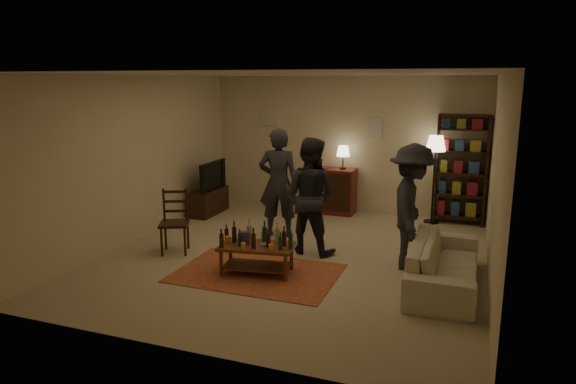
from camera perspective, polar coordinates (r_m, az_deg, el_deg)
The scene contains 13 objects.
floor at distance 7.85m, azimuth 0.67°, elevation -7.12°, with size 6.00×6.00×0.00m, color #C6B793.
room_shell at distance 10.46m, azimuth 2.83°, elevation 7.94°, with size 6.00×6.00×6.00m.
rug at distance 7.19m, azimuth -3.46°, elevation -8.97°, with size 2.20×1.50×0.01m, color maroon.
coffee_table at distance 7.06m, azimuth -3.55°, elevation -6.13°, with size 1.08×0.70×0.75m.
dining_chair at distance 8.11m, azimuth -12.47°, elevation -2.91°, with size 0.57×0.57×1.00m.
tv_stand at distance 10.30m, azimuth -8.83°, elevation -0.30°, with size 0.40×1.00×1.06m.
dresser at distance 10.28m, azimuth 4.74°, elevation 0.28°, with size 1.00×0.50×1.36m.
bookshelf at distance 9.89m, azimuth 18.65°, elevation 2.49°, with size 0.90×0.34×2.02m.
floor_lamp at distance 9.73m, azimuth 16.07°, elevation 4.57°, with size 0.36×0.36×1.63m.
sofa at distance 6.98m, azimuth 16.96°, elevation -7.58°, with size 2.08×0.81×0.61m, color beige.
person_left at distance 8.62m, azimuth -1.06°, elevation 1.02°, with size 0.67×0.44×1.85m, color #25262C.
person_right at distance 7.81m, azimuth 2.41°, elevation -0.41°, with size 0.87×0.68×1.78m, color #23242A.
person_by_sofa at distance 7.34m, azimuth 13.61°, elevation -1.64°, with size 1.15×0.66×1.77m, color #26272D.
Camera 1 is at (2.47, -6.98, 2.62)m, focal length 32.00 mm.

